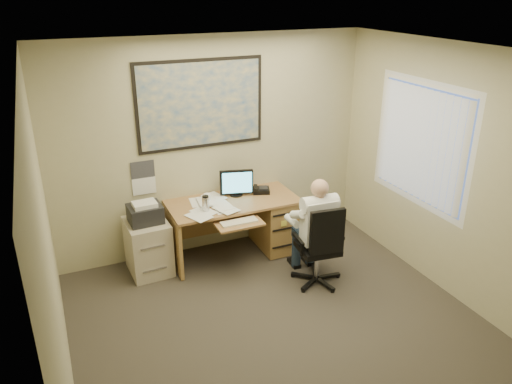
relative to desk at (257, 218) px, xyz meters
name	(u,v)px	position (x,y,z in m)	size (l,w,h in m)	color
room_shell	(300,219)	(-0.44, -1.90, 0.91)	(4.00, 4.50, 2.70)	#37322A
desk	(257,218)	(0.00, 0.00, 0.00)	(1.60, 0.97, 1.08)	#A17445
world_map	(201,104)	(-0.58, 0.33, 1.46)	(1.56, 0.03, 1.06)	#1E4C93
wall_calendar	(143,178)	(-1.33, 0.34, 0.64)	(0.28, 0.01, 0.42)	white
window_blinds	(421,144)	(1.53, -1.10, 1.11)	(0.06, 1.40, 1.30)	white
filing_cabinet	(148,242)	(-1.41, 0.02, -0.05)	(0.49, 0.58, 0.91)	#BCB098
office_chair	(320,261)	(0.33, -1.04, -0.15)	(0.67, 0.67, 1.01)	black
person	(317,232)	(0.32, -0.96, 0.19)	(0.52, 0.75, 1.26)	white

